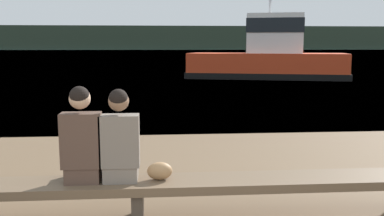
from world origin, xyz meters
The scene contains 7 objects.
water_surface centered at (0.00, 126.98, 0.00)m, with size 240.00×240.00×0.00m, color #386084.
far_shoreline centered at (0.00, 167.16, 4.50)m, with size 600.00×12.00×8.99m, color #2D3D2D.
bench_main centered at (-0.35, 2.47, 0.37)m, with size 6.86×0.54×0.45m.
person_left centered at (-0.93, 2.47, 0.92)m, with size 0.42×0.42×1.05m.
person_right centered at (-0.53, 2.47, 0.90)m, with size 0.42×0.41×1.01m.
shopping_bag centered at (-0.11, 2.48, 0.55)m, with size 0.28×0.17×0.20m.
tugboat_red centered at (6.30, 22.43, 1.16)m, with size 9.63×5.63×5.90m.
Camera 1 is at (-0.12, -2.07, 1.93)m, focal length 40.00 mm.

